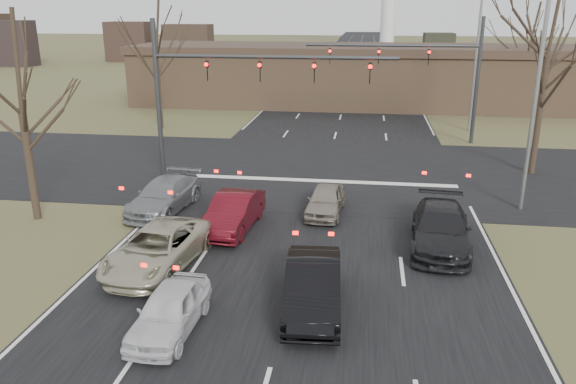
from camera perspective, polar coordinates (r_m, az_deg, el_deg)
name	(u,v)px	position (r m, az deg, el deg)	size (l,w,h in m)	color
ground	(287,309)	(16.90, -0.12, -11.81)	(360.00, 360.00, 0.00)	brown
road_main	(352,77)	(75.00, 6.49, 11.56)	(14.00, 300.00, 0.02)	black
road_cross	(325,170)	(30.74, 3.83, 2.20)	(200.00, 14.00, 0.02)	black
building	(367,75)	(52.81, 8.03, 11.68)	(42.40, 10.40, 5.30)	brown
mast_arm_near	(220,80)	(28.65, -6.97, 11.26)	(12.12, 0.24, 8.00)	#383A3D
mast_arm_far	(433,65)	(37.88, 14.54, 12.39)	(11.12, 0.24, 8.00)	#383A3D
streetlight_right_near	(533,81)	(25.57, 23.64, 10.25)	(2.34, 0.25, 10.00)	gray
streetlight_right_far	(474,52)	(42.22, 18.37, 13.37)	(2.34, 0.25, 10.00)	gray
tree_left_near	(14,59)	(24.65, -26.05, 12.01)	(5.10, 5.10, 8.50)	black
tree_left_far	(154,25)	(42.29, -13.43, 16.18)	(5.70, 5.70, 9.50)	black
tree_right_far	(531,28)	(51.18, 23.47, 15.05)	(5.40, 5.40, 9.00)	black
car_silver_suv	(158,248)	(19.61, -13.10, -5.60)	(2.32, 5.04, 1.40)	#B8B295
car_white_sedan	(170,310)	(15.92, -11.94, -11.67)	(1.47, 3.66, 1.25)	silver
car_black_hatch	(313,286)	(16.57, 2.54, -9.54)	(1.57, 4.51, 1.49)	black
car_charcoal_sedan	(440,228)	(21.41, 15.23, -3.59)	(2.08, 5.12, 1.49)	black
car_grey_ahead	(164,195)	(25.01, -12.48, -0.35)	(1.94, 4.77, 1.38)	gray
car_red_ahead	(233,212)	(22.43, -5.58, -2.07)	(1.53, 4.38, 1.44)	#4C0A13
car_silver_ahead	(325,200)	(24.09, 3.82, -0.83)	(1.47, 3.66, 1.25)	gray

